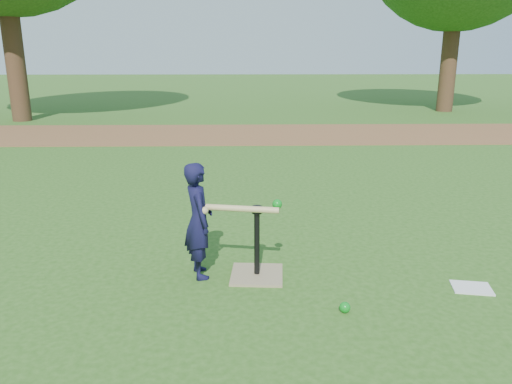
{
  "coord_description": "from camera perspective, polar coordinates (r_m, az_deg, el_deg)",
  "views": [
    {
      "loc": [
        0.09,
        -3.9,
        1.81
      ],
      "look_at": [
        0.19,
        0.25,
        0.65
      ],
      "focal_mm": 35.0,
      "sensor_mm": 36.0,
      "label": 1
    }
  ],
  "objects": [
    {
      "name": "ground",
      "position": [
        4.3,
        -2.49,
        -9.3
      ],
      "size": [
        80.0,
        80.0,
        0.0
      ],
      "primitive_type": "plane",
      "color": "#285116",
      "rests_on": "ground"
    },
    {
      "name": "dirt_strip",
      "position": [
        11.54,
        -1.85,
        6.65
      ],
      "size": [
        24.0,
        3.0,
        0.01
      ],
      "primitive_type": "cube",
      "color": "brown",
      "rests_on": "ground"
    },
    {
      "name": "child",
      "position": [
        4.12,
        -6.59,
        -3.25
      ],
      "size": [
        0.32,
        0.41,
        0.97
      ],
      "primitive_type": "imported",
      "rotation": [
        0.0,
        0.0,
        1.86
      ],
      "color": "black",
      "rests_on": "ground"
    },
    {
      "name": "wiffle_ball_ground",
      "position": [
        3.75,
        10.12,
        -12.85
      ],
      "size": [
        0.08,
        0.08,
        0.08
      ],
      "primitive_type": "sphere",
      "color": "#0B821B",
      "rests_on": "ground"
    },
    {
      "name": "clipboard",
      "position": [
        4.39,
        23.42,
        -10.01
      ],
      "size": [
        0.34,
        0.28,
        0.01
      ],
      "primitive_type": "cube",
      "rotation": [
        0.0,
        0.0,
        -0.19
      ],
      "color": "silver",
      "rests_on": "ground"
    },
    {
      "name": "batting_tee",
      "position": [
        4.21,
        0.1,
        -8.2
      ],
      "size": [
        0.46,
        0.46,
        0.61
      ],
      "color": "#94805D",
      "rests_on": "ground"
    },
    {
      "name": "swing_action",
      "position": [
        4.01,
        -1.2,
        -1.84
      ],
      "size": [
        0.66,
        0.16,
        0.1
      ],
      "color": "tan",
      "rests_on": "ground"
    }
  ]
}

